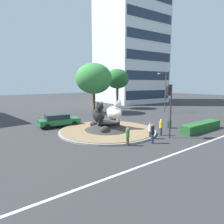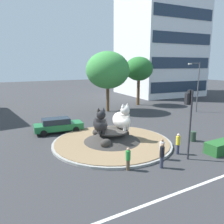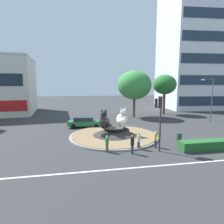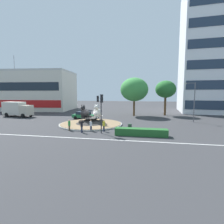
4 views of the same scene
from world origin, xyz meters
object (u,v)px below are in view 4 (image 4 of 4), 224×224
(cat_statue_white, at_px, (97,112))
(pedestrian_black_shirt, at_px, (82,126))
(streetlight_arm, at_px, (193,99))
(pedestrian_white_shirt, at_px, (91,125))
(traffic_light_mast, at_px, (101,105))
(cat_statue_black, at_px, (85,113))
(delivery_box_truck, at_px, (17,109))
(shophouse_block, at_px, (35,91))
(second_tree_near_tower, at_px, (166,89))
(office_tower, at_px, (212,50))
(sedan_on_far_lane, at_px, (84,115))
(pedestrian_green_shirt, at_px, (69,125))
(pedestrian_yellow_shirt, at_px, (104,125))
(litter_bin, at_px, (130,127))
(broadleaf_tree_behind_island, at_px, (134,90))

(cat_statue_white, bearing_deg, pedestrian_black_shirt, -8.42)
(streetlight_arm, distance_m, pedestrian_white_shirt, 19.19)
(cat_statue_white, distance_m, traffic_light_mast, 6.22)
(cat_statue_black, bearing_deg, cat_statue_white, 108.92)
(traffic_light_mast, height_order, delivery_box_truck, traffic_light_mast)
(shophouse_block, xyz_separation_m, second_tree_near_tower, (38.17, -6.87, 0.19))
(pedestrian_black_shirt, xyz_separation_m, delivery_box_truck, (-19.51, 12.09, 0.81))
(pedestrian_white_shirt, bearing_deg, delivery_box_truck, 146.79)
(cat_statue_white, relative_size, office_tower, 0.07)
(office_tower, relative_size, sedan_on_far_lane, 6.64)
(pedestrian_green_shirt, distance_m, delivery_box_truck, 20.71)
(cat_statue_white, relative_size, pedestrian_yellow_shirt, 1.50)
(pedestrian_yellow_shirt, bearing_deg, sedan_on_far_lane, 13.45)
(second_tree_near_tower, bearing_deg, litter_bin, -110.72)
(pedestrian_green_shirt, height_order, delivery_box_truck, delivery_box_truck)
(sedan_on_far_lane, bearing_deg, broadleaf_tree_behind_island, 42.79)
(pedestrian_black_shirt, bearing_deg, second_tree_near_tower, -29.59)
(shophouse_block, relative_size, streetlight_arm, 3.35)
(pedestrian_yellow_shirt, bearing_deg, cat_statue_black, 24.54)
(cat_statue_black, distance_m, cat_statue_white, 2.16)
(shophouse_block, bearing_deg, cat_statue_white, -44.99)
(cat_statue_white, relative_size, broadleaf_tree_behind_island, 0.29)
(cat_statue_white, xyz_separation_m, pedestrian_white_shirt, (0.43, -4.80, -1.25))
(second_tree_near_tower, height_order, pedestrian_yellow_shirt, second_tree_near_tower)
(pedestrian_green_shirt, distance_m, pedestrian_black_shirt, 2.30)
(cat_statue_white, bearing_deg, pedestrian_yellow_shirt, 22.16)
(office_tower, bearing_deg, cat_statue_white, -130.96)
(second_tree_near_tower, height_order, litter_bin, second_tree_near_tower)
(cat_statue_black, bearing_deg, litter_bin, 86.56)
(shophouse_block, relative_size, delivery_box_truck, 3.28)
(traffic_light_mast, relative_size, pedestrian_black_shirt, 2.94)
(shophouse_block, distance_m, office_tower, 52.04)
(pedestrian_green_shirt, bearing_deg, pedestrian_yellow_shirt, 143.51)
(pedestrian_green_shirt, bearing_deg, delivery_box_truck, -74.07)
(cat_statue_black, xyz_separation_m, pedestrian_white_shirt, (2.58, -4.77, -1.18))
(second_tree_near_tower, bearing_deg, office_tower, 38.27)
(office_tower, bearing_deg, litter_bin, -120.46)
(second_tree_near_tower, relative_size, sedan_on_far_lane, 1.62)
(shophouse_block, bearing_deg, pedestrian_green_shirt, -54.09)
(cat_statue_white, distance_m, streetlight_arm, 17.24)
(second_tree_near_tower, bearing_deg, delivery_box_truck, -165.48)
(sedan_on_far_lane, bearing_deg, cat_statue_white, -45.61)
(broadleaf_tree_behind_island, relative_size, litter_bin, 9.62)
(shophouse_block, xyz_separation_m, delivery_box_truck, (5.81, -15.24, -4.11))
(shophouse_block, distance_m, pedestrian_black_shirt, 37.59)
(streetlight_arm, bearing_deg, broadleaf_tree_behind_island, -22.80)
(second_tree_near_tower, bearing_deg, cat_statue_white, -130.17)
(broadleaf_tree_behind_island, relative_size, pedestrian_yellow_shirt, 5.27)
(sedan_on_far_lane, bearing_deg, shophouse_block, 150.33)
(sedan_on_far_lane, xyz_separation_m, litter_bin, (9.88, -8.60, -0.34))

